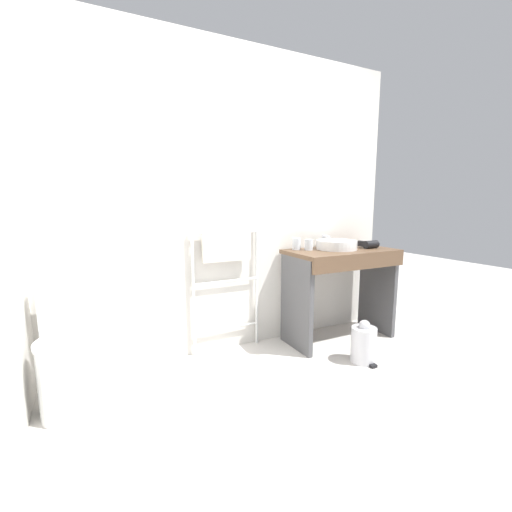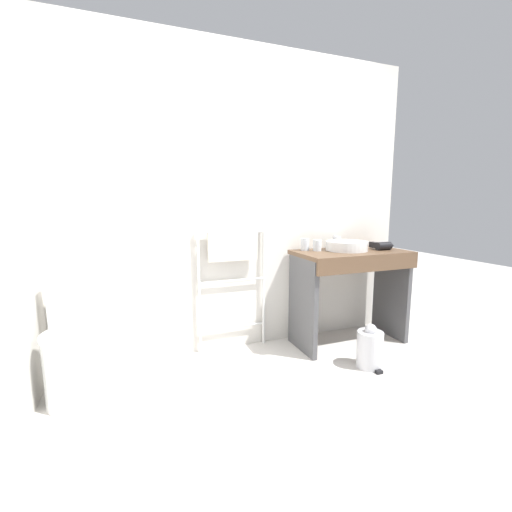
# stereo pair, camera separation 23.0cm
# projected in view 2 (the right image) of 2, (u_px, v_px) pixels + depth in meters

# --- Properties ---
(ground_plane) EXTENTS (12.00, 12.00, 0.00)m
(ground_plane) POSITION_uv_depth(u_px,v_px,m) (311.00, 432.00, 1.86)
(ground_plane) COLOR silver
(wall_back) EXTENTS (3.13, 0.12, 2.47)m
(wall_back) POSITION_uv_depth(u_px,v_px,m) (237.00, 202.00, 2.85)
(wall_back) COLOR silver
(wall_back) RESTS_ON ground_plane
(toilet) EXTENTS (0.41, 0.53, 0.79)m
(toilet) POSITION_uv_depth(u_px,v_px,m) (79.00, 350.00, 2.17)
(toilet) COLOR white
(toilet) RESTS_ON ground_plane
(towel_radiator) EXTENTS (0.59, 0.06, 1.03)m
(towel_radiator) POSITION_uv_depth(u_px,v_px,m) (233.00, 260.00, 2.80)
(towel_radiator) COLOR silver
(towel_radiator) RESTS_ON ground_plane
(vanity_counter) EXTENTS (0.97, 0.51, 0.82)m
(vanity_counter) POSITION_uv_depth(u_px,v_px,m) (351.00, 281.00, 2.96)
(vanity_counter) COLOR brown
(vanity_counter) RESTS_ON ground_plane
(sink_basin) EXTENTS (0.36, 0.36, 0.08)m
(sink_basin) POSITION_uv_depth(u_px,v_px,m) (347.00, 246.00, 2.95)
(sink_basin) COLOR white
(sink_basin) RESTS_ON vanity_counter
(faucet) EXTENTS (0.02, 0.10, 0.11)m
(faucet) POSITION_uv_depth(u_px,v_px,m) (335.00, 240.00, 3.11)
(faucet) COLOR silver
(faucet) RESTS_ON vanity_counter
(cup_near_wall) EXTENTS (0.07, 0.07, 0.10)m
(cup_near_wall) POSITION_uv_depth(u_px,v_px,m) (305.00, 244.00, 2.96)
(cup_near_wall) COLOR silver
(cup_near_wall) RESTS_ON vanity_counter
(cup_near_edge) EXTENTS (0.07, 0.07, 0.09)m
(cup_near_edge) POSITION_uv_depth(u_px,v_px,m) (317.00, 245.00, 2.92)
(cup_near_edge) COLOR silver
(cup_near_edge) RESTS_ON vanity_counter
(hair_dryer) EXTENTS (0.18, 0.17, 0.07)m
(hair_dryer) POSITION_uv_depth(u_px,v_px,m) (383.00, 246.00, 3.00)
(hair_dryer) COLOR black
(hair_dryer) RESTS_ON vanity_counter
(trash_bin) EXTENTS (0.19, 0.23, 0.34)m
(trash_bin) POSITION_uv_depth(u_px,v_px,m) (370.00, 348.00, 2.57)
(trash_bin) COLOR silver
(trash_bin) RESTS_ON ground_plane
(bath_mat) EXTENTS (0.56, 0.36, 0.01)m
(bath_mat) POSITION_uv_depth(u_px,v_px,m) (69.00, 466.00, 1.61)
(bath_mat) COLOR #B2BCCC
(bath_mat) RESTS_ON ground_plane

